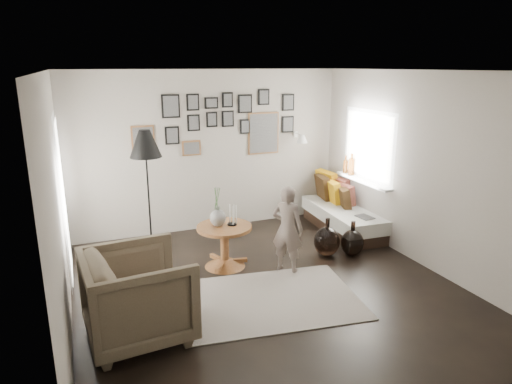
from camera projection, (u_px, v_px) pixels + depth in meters
name	position (u px, v px, depth m)	size (l,w,h in m)	color
ground	(267.00, 288.00, 5.63)	(4.80, 4.80, 0.00)	black
wall_back	(209.00, 152.00, 7.42)	(4.50, 4.50, 0.00)	#9D9489
wall_front	(407.00, 269.00, 3.13)	(4.50, 4.50, 0.00)	#9D9489
wall_left	(58.00, 209.00, 4.46)	(4.80, 4.80, 0.00)	#9D9489
wall_right	(422.00, 170.00, 6.09)	(4.80, 4.80, 0.00)	#9D9489
ceiling	(269.00, 70.00, 4.93)	(4.80, 4.80, 0.00)	white
door_left	(63.00, 200.00, 5.61)	(0.00, 2.14, 2.14)	white
window_right	(358.00, 176.00, 7.36)	(0.15, 1.32, 1.30)	white
gallery_wall	(226.00, 124.00, 7.39)	(2.74, 0.03, 1.08)	brown
wall_sconce	(302.00, 138.00, 7.70)	(0.18, 0.36, 0.16)	white
rug	(269.00, 299.00, 5.35)	(2.06, 1.44, 0.01)	silver
pedestal_table	(225.00, 248.00, 6.18)	(0.74, 0.74, 0.58)	brown
vase	(218.00, 215.00, 6.04)	(0.21, 0.21, 0.53)	black
candles	(232.00, 215.00, 6.10)	(0.13, 0.13, 0.28)	black
daybed	(342.00, 213.00, 7.60)	(0.87, 1.84, 0.87)	black
magazine_on_daybed	(365.00, 217.00, 7.00)	(0.20, 0.27, 0.01)	black
armchair	(138.00, 295.00, 4.51)	(0.98, 1.01, 0.92)	brown
armchair_cushion	(141.00, 291.00, 4.56)	(0.42, 0.42, 0.10)	beige
floor_lamp	(146.00, 149.00, 6.07)	(0.43, 0.43, 1.84)	black
magazine_basket	(128.00, 327.00, 4.43)	(0.39, 0.39, 0.40)	black
demijohn_large	(327.00, 241.00, 6.54)	(0.38, 0.38, 0.56)	black
demijohn_small	(352.00, 242.00, 6.56)	(0.33, 0.33, 0.51)	black
child	(287.00, 229.00, 5.96)	(0.43, 0.28, 1.17)	#6E5E57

